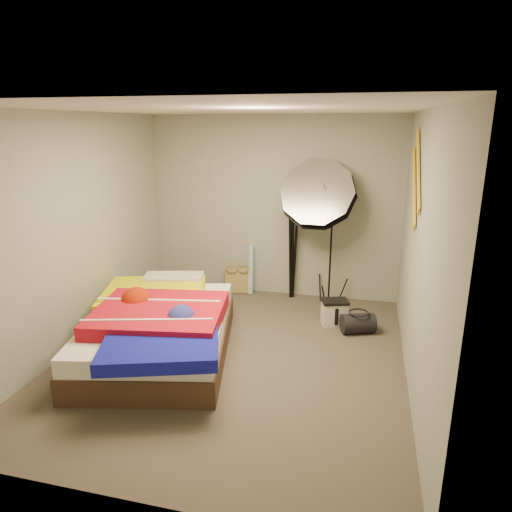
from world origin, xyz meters
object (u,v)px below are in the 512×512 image
(duffel_bag, at_px, (358,323))
(photo_umbrella, at_px, (318,196))
(wrapping_roll, at_px, (251,269))
(bed, at_px, (159,328))
(camera_case, at_px, (334,313))
(camera_tripod, at_px, (293,243))
(tote_bag, at_px, (238,280))

(duffel_bag, bearing_deg, photo_umbrella, 108.09)
(wrapping_roll, height_order, bed, wrapping_roll)
(camera_case, height_order, camera_tripod, camera_tripod)
(tote_bag, xyz_separation_m, bed, (-0.29, -1.98, 0.12))
(duffel_bag, xyz_separation_m, camera_tripod, (-0.95, 0.95, 0.68))
(tote_bag, bearing_deg, camera_tripod, -15.41)
(duffel_bag, height_order, camera_tripod, camera_tripod)
(wrapping_roll, relative_size, bed, 0.30)
(bed, bearing_deg, photo_umbrella, 50.95)
(camera_case, height_order, duffel_bag, camera_case)
(camera_case, distance_m, camera_tripod, 1.21)
(duffel_bag, distance_m, camera_tripod, 1.51)
(duffel_bag, bearing_deg, wrapping_roll, 127.25)
(wrapping_roll, height_order, camera_tripod, camera_tripod)
(photo_umbrella, height_order, camera_tripod, photo_umbrella)
(duffel_bag, bearing_deg, camera_tripod, 114.57)
(photo_umbrella, relative_size, camera_tripod, 1.49)
(tote_bag, xyz_separation_m, camera_tripod, (0.79, -0.01, 0.61))
(wrapping_roll, xyz_separation_m, photo_umbrella, (0.96, -0.23, 1.13))
(bed, xyz_separation_m, photo_umbrella, (1.44, 1.77, 1.18))
(tote_bag, bearing_deg, duffel_bag, -43.65)
(camera_case, xyz_separation_m, camera_tripod, (-0.66, 0.79, 0.65))
(tote_bag, height_order, bed, bed)
(camera_case, distance_m, duffel_bag, 0.33)
(photo_umbrella, bearing_deg, camera_tripod, 150.58)
(wrapping_roll, bearing_deg, camera_case, -32.98)
(wrapping_roll, xyz_separation_m, camera_case, (1.27, -0.82, -0.21))
(photo_umbrella, bearing_deg, duffel_bag, -51.56)
(tote_bag, height_order, camera_case, tote_bag)
(tote_bag, xyz_separation_m, photo_umbrella, (1.14, -0.21, 1.30))
(bed, relative_size, camera_tripod, 1.72)
(bed, relative_size, photo_umbrella, 1.15)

